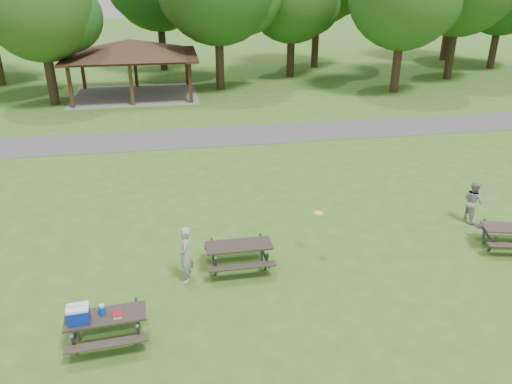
% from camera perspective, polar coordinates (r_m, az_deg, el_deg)
% --- Properties ---
extents(ground, '(160.00, 160.00, 0.00)m').
position_cam_1_polar(ground, '(13.78, -1.31, -12.12)').
color(ground, '#3A6A1E').
rests_on(ground, ground).
extents(asphalt_path, '(120.00, 3.20, 0.02)m').
position_cam_1_polar(asphalt_path, '(26.31, -5.88, 6.24)').
color(asphalt_path, '#4B4B4E').
rests_on(asphalt_path, ground).
extents(pavilion, '(8.60, 7.01, 3.76)m').
position_cam_1_polar(pavilion, '(35.40, -14.11, 15.49)').
color(pavilion, '#352113').
rests_on(pavilion, ground).
extents(tree_row_d, '(6.93, 6.60, 9.27)m').
position_cam_1_polar(tree_row_d, '(34.35, -23.37, 18.61)').
color(tree_row_d, black).
rests_on(tree_row_d, ground).
extents(picnic_table_near, '(1.96, 1.63, 1.28)m').
position_cam_1_polar(picnic_table_near, '(12.50, -17.67, -13.66)').
color(picnic_table_near, '#2B251F').
rests_on(picnic_table_near, ground).
extents(picnic_table_middle, '(1.94, 1.58, 0.84)m').
position_cam_1_polar(picnic_table_middle, '(14.69, -1.96, -6.68)').
color(picnic_table_middle, '#2B241F').
rests_on(picnic_table_middle, ground).
extents(picnic_table_far, '(2.10, 1.84, 0.78)m').
position_cam_1_polar(picnic_table_far, '(17.64, 27.22, -4.11)').
color(picnic_table_far, '#322824').
rests_on(picnic_table_far, ground).
extents(frisbee_in_flight, '(0.34, 0.34, 0.02)m').
position_cam_1_polar(frisbee_in_flight, '(15.17, 7.12, -2.40)').
color(frisbee_in_flight, yellow).
rests_on(frisbee_in_flight, ground).
extents(frisbee_thrower, '(0.46, 0.65, 1.69)m').
position_cam_1_polar(frisbee_thrower, '(14.18, -8.06, -7.10)').
color(frisbee_thrower, '#A9A9AC').
rests_on(frisbee_thrower, ground).
extents(frisbee_catcher, '(0.68, 0.81, 1.51)m').
position_cam_1_polar(frisbee_catcher, '(18.83, 23.54, -0.99)').
color(frisbee_catcher, '#A1A1A3').
rests_on(frisbee_catcher, ground).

